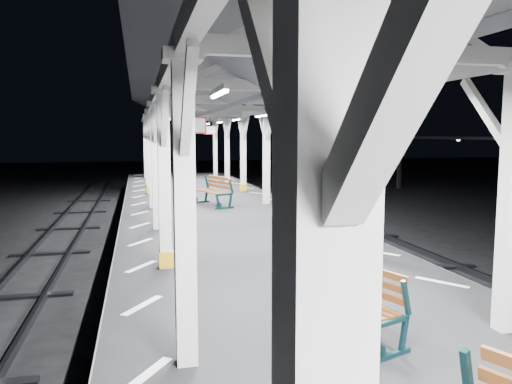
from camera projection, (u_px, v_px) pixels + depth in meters
name	position (u px, v px, depth m)	size (l,w,h in m)	color
ground	(302.00, 354.00, 7.91)	(120.00, 120.00, 0.00)	black
platform	(303.00, 324.00, 7.85)	(6.00, 50.00, 1.00)	black
hazard_stripes_left	(143.00, 305.00, 7.23)	(1.00, 48.00, 0.01)	silver
hazard_stripes_right	(442.00, 282.00, 8.36)	(1.00, 48.00, 0.01)	silver
canopy	(306.00, 60.00, 7.37)	(5.40, 49.00, 4.65)	silver
bench_mid	(349.00, 297.00, 6.17)	(1.09, 1.72, 0.87)	#0E2A2E
bench_far	(215.00, 190.00, 17.40)	(1.25, 1.99, 1.01)	#0E2A2E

